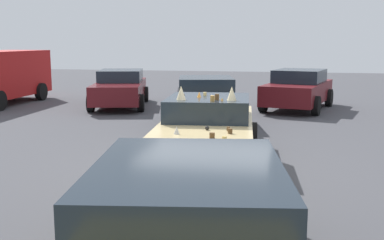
{
  "coord_description": "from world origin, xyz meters",
  "views": [
    {
      "loc": [
        -9.07,
        -1.59,
        2.43
      ],
      "look_at": [
        0.0,
        0.3,
        0.9
      ],
      "focal_mm": 44.49,
      "sensor_mm": 36.0,
      "label": 1
    }
  ],
  "objects_px": {
    "art_car_decorated": "(207,131)",
    "parked_sedan_far_right": "(189,231)",
    "parked_sedan_near_right": "(298,89)",
    "parked_sedan_row_back_far": "(120,88)",
    "parked_sedan_near_left": "(206,101)"
  },
  "relations": [
    {
      "from": "parked_sedan_row_back_far",
      "to": "art_car_decorated",
      "type": "bearing_deg",
      "value": 16.97
    },
    {
      "from": "parked_sedan_row_back_far",
      "to": "parked_sedan_far_right",
      "type": "relative_size",
      "value": 1.01
    },
    {
      "from": "parked_sedan_near_left",
      "to": "parked_sedan_far_right",
      "type": "xyz_separation_m",
      "value": [
        -9.65,
        -1.55,
        -0.0
      ]
    },
    {
      "from": "art_car_decorated",
      "to": "parked_sedan_far_right",
      "type": "relative_size",
      "value": 0.98
    },
    {
      "from": "art_car_decorated",
      "to": "parked_sedan_near_right",
      "type": "bearing_deg",
      "value": 162.47
    },
    {
      "from": "parked_sedan_row_back_far",
      "to": "parked_sedan_near_right",
      "type": "relative_size",
      "value": 1.08
    },
    {
      "from": "art_car_decorated",
      "to": "parked_sedan_near_right",
      "type": "xyz_separation_m",
      "value": [
        8.49,
        -1.87,
        0.05
      ]
    },
    {
      "from": "parked_sedan_near_left",
      "to": "parked_sedan_row_back_far",
      "type": "bearing_deg",
      "value": -142.84
    },
    {
      "from": "art_car_decorated",
      "to": "parked_sedan_row_back_far",
      "type": "distance_m",
      "value": 9.19
    },
    {
      "from": "parked_sedan_near_right",
      "to": "parked_sedan_far_right",
      "type": "distance_m",
      "value": 13.59
    },
    {
      "from": "parked_sedan_far_right",
      "to": "art_car_decorated",
      "type": "bearing_deg",
      "value": -1.2
    },
    {
      "from": "parked_sedan_far_right",
      "to": "parked_sedan_near_right",
      "type": "bearing_deg",
      "value": -14.1
    },
    {
      "from": "parked_sedan_row_back_far",
      "to": "parked_sedan_near_left",
      "type": "bearing_deg",
      "value": 35.78
    },
    {
      "from": "parked_sedan_near_left",
      "to": "parked_sedan_row_back_far",
      "type": "height_order",
      "value": "parked_sedan_near_left"
    },
    {
      "from": "parked_sedan_near_left",
      "to": "parked_sedan_near_right",
      "type": "height_order",
      "value": "parked_sedan_near_right"
    }
  ]
}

